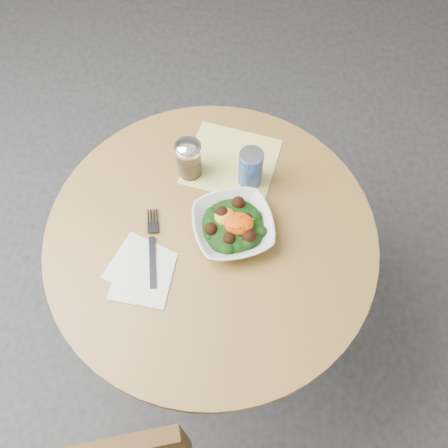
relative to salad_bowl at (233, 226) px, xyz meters
name	(u,v)px	position (x,y,z in m)	size (l,w,h in m)	color
ground	(215,318)	(-0.06, -0.02, -0.78)	(6.00, 6.00, 0.00)	#2B2B2E
table	(212,264)	(-0.06, -0.02, -0.23)	(0.90, 0.90, 0.75)	black
cloth_napkin	(231,161)	(-0.03, 0.22, -0.03)	(0.25, 0.23, 0.00)	yellow
paper_napkins	(141,272)	(-0.22, -0.14, -0.03)	(0.19, 0.21, 0.00)	white
salad_bowl	(233,226)	(0.00, 0.00, 0.00)	(0.27, 0.27, 0.08)	silver
fork	(153,244)	(-0.21, -0.07, -0.02)	(0.06, 0.23, 0.00)	black
spice_shaker	(189,159)	(-0.14, 0.18, 0.04)	(0.07, 0.07, 0.13)	silver
beverage_can	(251,168)	(0.03, 0.17, 0.03)	(0.07, 0.07, 0.13)	navy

